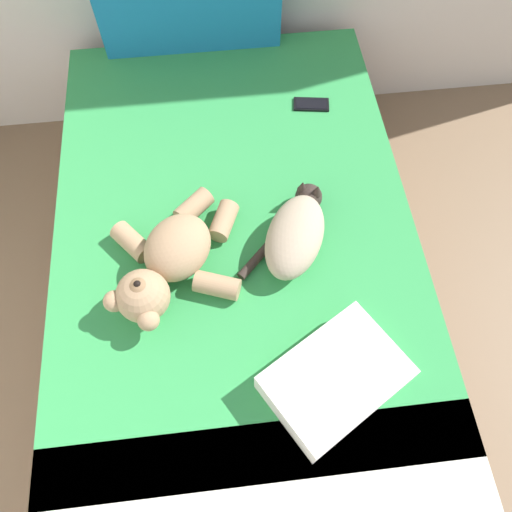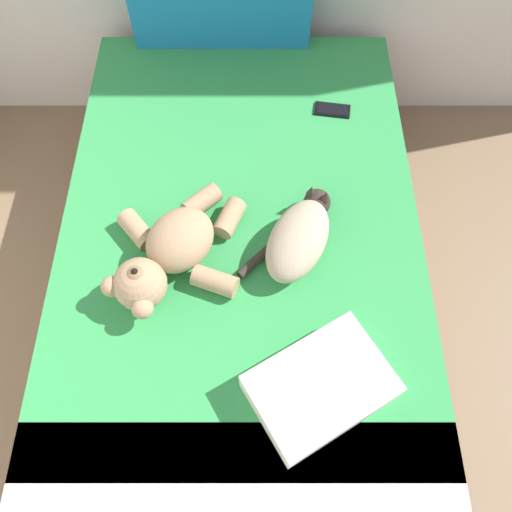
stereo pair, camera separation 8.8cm
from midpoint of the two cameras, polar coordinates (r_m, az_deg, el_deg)
ground_plane at (r=2.10m, az=7.37°, el=-25.57°), size 9.97×9.97×0.00m
bed at (r=2.06m, az=-0.50°, el=-0.09°), size 1.37×2.09×0.53m
cat at (r=1.72m, az=6.33°, el=2.20°), size 0.37×0.42×0.15m
teddy_bear at (r=1.69m, az=-8.54°, el=0.22°), size 0.46×0.56×0.19m
cell_phone at (r=2.20m, az=9.72°, el=16.16°), size 0.16×0.09×0.01m
throw_pillow at (r=1.55m, az=8.97°, el=-14.67°), size 0.49×0.44×0.11m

